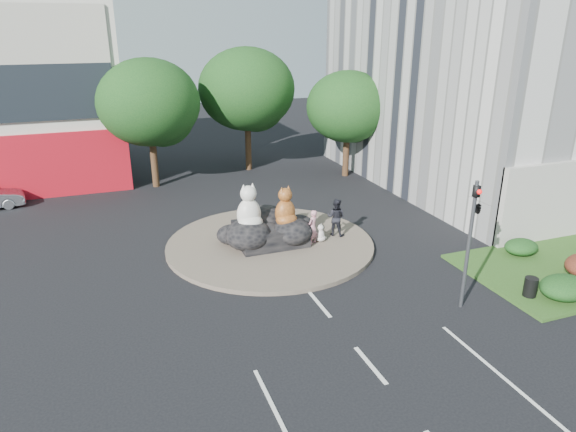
{
  "coord_description": "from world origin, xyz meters",
  "views": [
    {
      "loc": [
        -7.15,
        -11.79,
        10.07
      ],
      "look_at": [
        0.39,
        8.55,
        2.0
      ],
      "focal_mm": 32.0,
      "sensor_mm": 36.0,
      "label": 1
    }
  ],
  "objects_px": {
    "kitten_calico": "(251,243)",
    "cat_white": "(249,206)",
    "cat_tabby": "(285,206)",
    "pedestrian_pink": "(313,227)",
    "kitten_white": "(320,232)",
    "pedestrian_dark": "(336,217)",
    "litter_bin": "(530,287)"
  },
  "relations": [
    {
      "from": "kitten_white",
      "to": "pedestrian_pink",
      "type": "distance_m",
      "value": 0.65
    },
    {
      "from": "cat_white",
      "to": "kitten_white",
      "type": "distance_m",
      "value": 3.79
    },
    {
      "from": "cat_tabby",
      "to": "kitten_white",
      "type": "height_order",
      "value": "cat_tabby"
    },
    {
      "from": "kitten_white",
      "to": "pedestrian_pink",
      "type": "bearing_deg",
      "value": 151.21
    },
    {
      "from": "kitten_white",
      "to": "pedestrian_pink",
      "type": "height_order",
      "value": "pedestrian_pink"
    },
    {
      "from": "kitten_white",
      "to": "cat_white",
      "type": "bearing_deg",
      "value": 123.5
    },
    {
      "from": "cat_tabby",
      "to": "pedestrian_dark",
      "type": "distance_m",
      "value": 2.84
    },
    {
      "from": "kitten_white",
      "to": "litter_bin",
      "type": "xyz_separation_m",
      "value": [
        5.57,
        -7.69,
        -0.14
      ]
    },
    {
      "from": "kitten_calico",
      "to": "kitten_white",
      "type": "bearing_deg",
      "value": 32.03
    },
    {
      "from": "pedestrian_pink",
      "to": "pedestrian_dark",
      "type": "relative_size",
      "value": 0.89
    },
    {
      "from": "pedestrian_pink",
      "to": "pedestrian_dark",
      "type": "height_order",
      "value": "pedestrian_dark"
    },
    {
      "from": "cat_white",
      "to": "cat_tabby",
      "type": "relative_size",
      "value": 1.14
    },
    {
      "from": "litter_bin",
      "to": "kitten_calico",
      "type": "bearing_deg",
      "value": 140.12
    },
    {
      "from": "cat_white",
      "to": "pedestrian_dark",
      "type": "distance_m",
      "value": 4.56
    },
    {
      "from": "pedestrian_pink",
      "to": "kitten_white",
      "type": "bearing_deg",
      "value": 161.85
    },
    {
      "from": "kitten_calico",
      "to": "cat_white",
      "type": "bearing_deg",
      "value": 108.78
    },
    {
      "from": "litter_bin",
      "to": "pedestrian_pink",
      "type": "bearing_deg",
      "value": 128.76
    },
    {
      "from": "pedestrian_dark",
      "to": "litter_bin",
      "type": "relative_size",
      "value": 2.45
    },
    {
      "from": "kitten_white",
      "to": "pedestrian_dark",
      "type": "distance_m",
      "value": 1.22
    },
    {
      "from": "kitten_white",
      "to": "pedestrian_dark",
      "type": "bearing_deg",
      "value": -23.83
    },
    {
      "from": "kitten_calico",
      "to": "pedestrian_pink",
      "type": "bearing_deg",
      "value": 29.26
    },
    {
      "from": "kitten_calico",
      "to": "litter_bin",
      "type": "bearing_deg",
      "value": -9.11
    },
    {
      "from": "kitten_calico",
      "to": "pedestrian_dark",
      "type": "distance_m",
      "value": 4.62
    },
    {
      "from": "pedestrian_dark",
      "to": "cat_white",
      "type": "bearing_deg",
      "value": 39.58
    },
    {
      "from": "cat_tabby",
      "to": "pedestrian_pink",
      "type": "relative_size",
      "value": 1.15
    },
    {
      "from": "pedestrian_pink",
      "to": "litter_bin",
      "type": "bearing_deg",
      "value": 92.4
    },
    {
      "from": "pedestrian_dark",
      "to": "kitten_white",
      "type": "bearing_deg",
      "value": 64.48
    },
    {
      "from": "kitten_calico",
      "to": "litter_bin",
      "type": "xyz_separation_m",
      "value": [
        9.11,
        -7.62,
        -0.13
      ]
    },
    {
      "from": "kitten_white",
      "to": "cat_tabby",
      "type": "bearing_deg",
      "value": 119.1
    },
    {
      "from": "cat_tabby",
      "to": "pedestrian_dark",
      "type": "relative_size",
      "value": 1.03
    },
    {
      "from": "cat_white",
      "to": "pedestrian_pink",
      "type": "height_order",
      "value": "cat_white"
    },
    {
      "from": "kitten_calico",
      "to": "pedestrian_pink",
      "type": "height_order",
      "value": "pedestrian_pink"
    }
  ]
}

